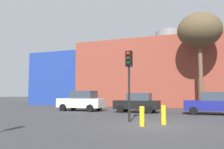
{
  "coord_description": "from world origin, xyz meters",
  "views": [
    {
      "loc": [
        2.24,
        -11.63,
        1.55
      ],
      "look_at": [
        -4.82,
        7.08,
        3.25
      ],
      "focal_mm": 37.07,
      "sensor_mm": 36.0,
      "label": 1
    }
  ],
  "objects": [
    {
      "name": "building_backdrop",
      "position": [
        -1.5,
        21.64,
        4.14
      ],
      "size": [
        39.99,
        12.35,
        10.47
      ],
      "color": "brown",
      "rests_on": "ground_plane"
    },
    {
      "name": "parked_car_1",
      "position": [
        -2.73,
        7.68,
        0.82
      ],
      "size": [
        3.8,
        1.87,
        1.65
      ],
      "rotation": [
        0.0,
        0.0,
        3.14
      ],
      "color": "black",
      "rests_on": "ground_plane"
    },
    {
      "name": "traffic_light_island",
      "position": [
        -1.47,
        0.91,
        2.95
      ],
      "size": [
        0.37,
        0.37,
        4.01
      ],
      "rotation": [
        0.0,
        0.0,
        -1.63
      ],
      "color": "black",
      "rests_on": "ground_plane"
    },
    {
      "name": "bollard_yellow_0",
      "position": [
        -0.4,
        -0.49,
        0.48
      ],
      "size": [
        0.24,
        0.24,
        0.95
      ],
      "primitive_type": "cylinder",
      "color": "yellow",
      "rests_on": "ground_plane"
    },
    {
      "name": "parked_car_2",
      "position": [
        3.13,
        7.68,
        0.85
      ],
      "size": [
        3.97,
        1.95,
        1.72
      ],
      "rotation": [
        0.0,
        0.0,
        3.14
      ],
      "color": "navy",
      "rests_on": "ground_plane"
    },
    {
      "name": "ground_plane",
      "position": [
        0.0,
        0.0,
        0.0
      ],
      "size": [
        200.0,
        200.0,
        0.0
      ],
      "primitive_type": "plane",
      "color": "#38383A"
    },
    {
      "name": "bollard_yellow_1",
      "position": [
        0.49,
        0.48,
        0.49
      ],
      "size": [
        0.24,
        0.24,
        0.97
      ],
      "primitive_type": "cylinder",
      "color": "yellow",
      "rests_on": "ground_plane"
    },
    {
      "name": "parked_car_0",
      "position": [
        -8.06,
        7.68,
        0.92
      ],
      "size": [
        4.28,
        2.1,
        1.86
      ],
      "rotation": [
        0.0,
        0.0,
        3.14
      ],
      "color": "white",
      "rests_on": "ground_plane"
    },
    {
      "name": "bare_tree_0",
      "position": [
        2.43,
        12.77,
        7.87
      ],
      "size": [
        4.35,
        4.35,
        9.69
      ],
      "color": "brown",
      "rests_on": "ground_plane"
    }
  ]
}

